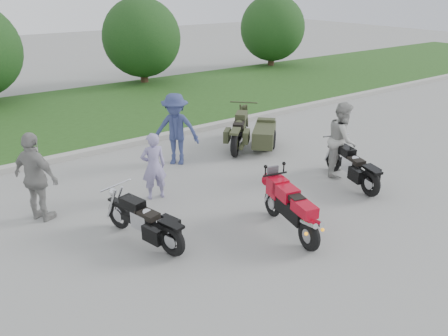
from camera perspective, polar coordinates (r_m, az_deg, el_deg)
ground at (r=8.89m, az=4.65°, el=-7.82°), size 80.00×80.00×0.00m
curb at (r=13.56m, az=-11.73°, el=3.30°), size 60.00×0.30×0.15m
grass_strip at (r=17.29m, az=-17.46°, el=6.98°), size 60.00×8.00×0.14m
tree_mid_right at (r=21.40m, az=-10.71°, el=16.37°), size 3.60×3.60×4.00m
tree_far_right at (r=25.80m, az=6.34°, el=17.70°), size 3.60×3.60×4.00m
sportbike_red at (r=8.55m, az=8.79°, el=-5.13°), size 0.64×1.96×0.94m
cruiser_left at (r=8.33m, az=-10.07°, el=-7.11°), size 0.75×2.06×0.81m
cruiser_right at (r=10.99m, az=16.56°, el=0.02°), size 0.73×2.12×0.83m
cruiser_sidecar at (r=12.92m, az=3.91°, el=4.50°), size 2.10×2.22×0.95m
person_stripe at (r=9.85m, az=-9.18°, el=0.24°), size 0.63×0.48×1.56m
person_grey at (r=11.34m, az=15.16°, el=3.66°), size 1.15×1.11×1.87m
person_denim at (r=11.67m, az=-6.33°, el=5.03°), size 1.40×1.37×1.93m
person_back at (r=9.53m, az=-23.32°, el=-1.16°), size 0.95×1.19×1.89m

